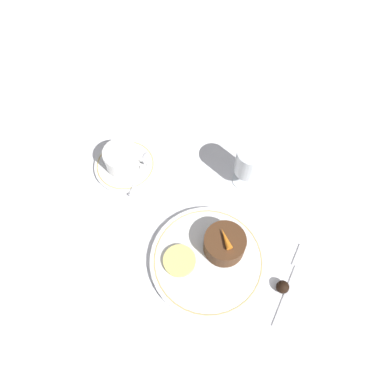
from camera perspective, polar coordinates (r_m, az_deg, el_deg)
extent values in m
plane|color=white|center=(0.80, 2.34, -6.41)|extent=(3.00, 3.00, 0.00)
cylinder|color=white|center=(0.77, 2.41, -10.39)|extent=(0.24, 0.24, 0.01)
torus|color=tan|center=(0.77, 2.43, -10.26)|extent=(0.22, 0.22, 0.00)
cylinder|color=white|center=(0.89, -10.09, 3.98)|extent=(0.14, 0.14, 0.01)
torus|color=tan|center=(0.88, -10.13, 4.12)|extent=(0.13, 0.13, 0.00)
cylinder|color=white|center=(0.86, -10.65, 5.05)|extent=(0.08, 0.08, 0.05)
cylinder|color=#9E7A4C|center=(0.86, -10.69, 5.16)|extent=(0.07, 0.07, 0.04)
torus|color=white|center=(0.85, -7.62, 4.50)|extent=(0.04, 0.01, 0.04)
cube|color=silver|center=(0.86, -8.30, 2.22)|extent=(0.01, 0.10, 0.00)
ellipsoid|color=silver|center=(0.89, -6.99, 5.46)|extent=(0.02, 0.02, 0.00)
cylinder|color=silver|center=(0.86, 8.17, 1.88)|extent=(0.06, 0.06, 0.01)
cylinder|color=silver|center=(0.84, 8.37, 2.68)|extent=(0.01, 0.01, 0.04)
cylinder|color=silver|center=(0.80, 8.87, 4.67)|extent=(0.06, 0.06, 0.07)
cylinder|color=maroon|center=(0.81, 8.74, 4.17)|extent=(0.05, 0.05, 0.04)
cube|color=silver|center=(0.78, 14.08, -15.07)|extent=(0.04, 0.13, 0.01)
cube|color=silver|center=(0.81, 16.26, -9.39)|extent=(0.03, 0.05, 0.01)
cylinder|color=#4C2D19|center=(0.76, 4.98, -7.89)|extent=(0.08, 0.08, 0.05)
cone|color=orange|center=(0.73, 5.16, -7.09)|extent=(0.03, 0.04, 0.01)
cylinder|color=#EFE075|center=(0.76, -1.92, -10.42)|extent=(0.07, 0.07, 0.01)
sphere|color=black|center=(0.77, 13.64, -13.88)|extent=(0.03, 0.03, 0.03)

